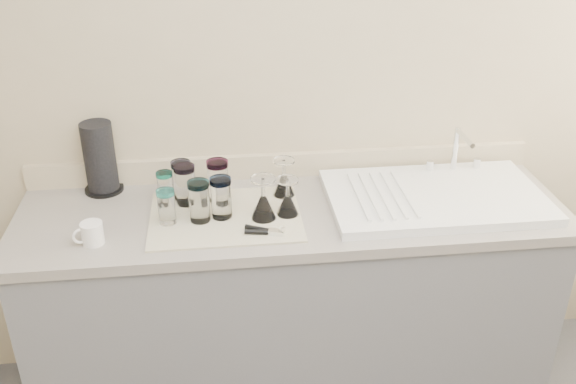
{
  "coord_description": "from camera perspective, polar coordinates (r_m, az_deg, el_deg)",
  "views": [
    {
      "loc": [
        -0.26,
        -0.89,
        2.08
      ],
      "look_at": [
        -0.02,
        1.15,
        1.0
      ],
      "focal_mm": 40.0,
      "sensor_mm": 36.0,
      "label": 1
    }
  ],
  "objects": [
    {
      "name": "dish_towel",
      "position": [
        2.36,
        -5.58,
        -2.17
      ],
      "size": [
        0.55,
        0.42,
        0.01
      ],
      "primitive_type": "cube",
      "color": "beige",
      "rests_on": "counter_unit"
    },
    {
      "name": "tumbler_purple",
      "position": [
        2.43,
        -6.23,
        1.03
      ],
      "size": [
        0.08,
        0.08,
        0.16
      ],
      "color": "white",
      "rests_on": "dish_towel"
    },
    {
      "name": "goblet_back_right",
      "position": [
        2.47,
        -0.36,
        0.81
      ],
      "size": [
        0.08,
        0.08,
        0.15
      ],
      "color": "white",
      "rests_on": "dish_towel"
    },
    {
      "name": "tumbler_cyan",
      "position": [
        2.43,
        -9.11,
        0.66
      ],
      "size": [
        0.08,
        0.08,
        0.16
      ],
      "color": "white",
      "rests_on": "dish_towel"
    },
    {
      "name": "tumbler_blue",
      "position": [
        2.31,
        -7.9,
        -0.79
      ],
      "size": [
        0.08,
        0.08,
        0.15
      ],
      "color": "white",
      "rests_on": "dish_towel"
    },
    {
      "name": "sink_unit",
      "position": [
        2.52,
        12.96,
        -0.35
      ],
      "size": [
        0.82,
        0.5,
        0.22
      ],
      "color": "white",
      "rests_on": "counter_unit"
    },
    {
      "name": "white_mug",
      "position": [
        2.28,
        -17.06,
        -3.53
      ],
      "size": [
        0.11,
        0.1,
        0.08
      ],
      "color": "white",
      "rests_on": "counter_unit"
    },
    {
      "name": "tumbler_extra",
      "position": [
        2.47,
        -9.42,
        1.09
      ],
      "size": [
        0.08,
        0.08,
        0.15
      ],
      "color": "white",
      "rests_on": "dish_towel"
    },
    {
      "name": "counter_unit",
      "position": [
        2.66,
        0.39,
        -10.0
      ],
      "size": [
        2.06,
        0.62,
        0.9
      ],
      "color": "slate",
      "rests_on": "ground"
    },
    {
      "name": "tumbler_teal",
      "position": [
        2.46,
        -10.85,
        0.46
      ],
      "size": [
        0.06,
        0.06,
        0.12
      ],
      "color": "white",
      "rests_on": "dish_towel"
    },
    {
      "name": "paper_towel_roll",
      "position": [
        2.59,
        -16.38,
        2.88
      ],
      "size": [
        0.15,
        0.15,
        0.28
      ],
      "color": "black",
      "rests_on": "counter_unit"
    },
    {
      "name": "can_opener",
      "position": [
        2.24,
        -2.1,
        -3.49
      ],
      "size": [
        0.14,
        0.08,
        0.02
      ],
      "color": "silver",
      "rests_on": "dish_towel"
    },
    {
      "name": "tumbler_lavender",
      "position": [
        2.32,
        -5.96,
        -0.48
      ],
      "size": [
        0.08,
        0.08,
        0.16
      ],
      "color": "white",
      "rests_on": "dish_towel"
    },
    {
      "name": "goblet_front_right",
      "position": [
        2.34,
        -0.04,
        -0.92
      ],
      "size": [
        0.08,
        0.08,
        0.14
      ],
      "color": "white",
      "rests_on": "dish_towel"
    },
    {
      "name": "tumbler_magenta",
      "position": [
        2.32,
        -10.75,
        -1.27
      ],
      "size": [
        0.07,
        0.07,
        0.13
      ],
      "color": "white",
      "rests_on": "dish_towel"
    },
    {
      "name": "room_envelope",
      "position": [
        1.06,
        8.6,
        -2.06
      ],
      "size": [
        3.54,
        3.5,
        2.52
      ],
      "color": "#4D4D51",
      "rests_on": "ground"
    },
    {
      "name": "goblet_front_left",
      "position": [
        2.31,
        -2.2,
        -1.13
      ],
      "size": [
        0.09,
        0.09,
        0.16
      ],
      "color": "white",
      "rests_on": "dish_towel"
    }
  ]
}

